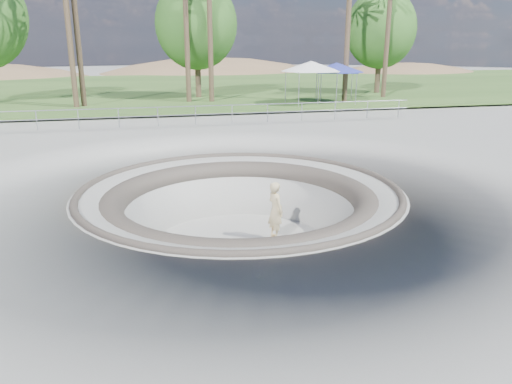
# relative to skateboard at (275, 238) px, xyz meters

# --- Properties ---
(ground) EXTENTS (180.00, 180.00, 0.00)m
(ground) POSITION_rel_skateboard_xyz_m (-1.23, -0.15, 1.83)
(ground) COLOR #9C9B97
(ground) RESTS_ON ground
(skate_bowl) EXTENTS (14.00, 14.00, 4.10)m
(skate_bowl) POSITION_rel_skateboard_xyz_m (-1.23, -0.15, 0.00)
(skate_bowl) COLOR #9C9B97
(skate_bowl) RESTS_ON ground
(grass_strip) EXTENTS (180.00, 36.00, 0.12)m
(grass_strip) POSITION_rel_skateboard_xyz_m (-1.23, 33.85, 2.05)
(grass_strip) COLOR #335723
(grass_strip) RESTS_ON ground
(distant_hills) EXTENTS (103.20, 45.00, 28.60)m
(distant_hills) POSITION_rel_skateboard_xyz_m (2.55, 57.02, -5.19)
(distant_hills) COLOR brown
(distant_hills) RESTS_ON ground
(safety_railing) EXTENTS (25.00, 0.06, 1.03)m
(safety_railing) POSITION_rel_skateboard_xyz_m (-1.23, 11.85, 2.52)
(safety_railing) COLOR #969A9F
(safety_railing) RESTS_ON ground
(skateboard) EXTENTS (0.83, 0.23, 0.09)m
(skateboard) POSITION_rel_skateboard_xyz_m (0.00, 0.00, 0.00)
(skateboard) COLOR brown
(skateboard) RESTS_ON ground
(skater) EXTENTS (0.64, 0.81, 1.95)m
(skater) POSITION_rel_skateboard_xyz_m (0.00, 0.00, 0.99)
(skater) COLOR #D1BB87
(skater) RESTS_ON skateboard
(canopy_white) EXTENTS (5.77, 5.77, 2.91)m
(canopy_white) POSITION_rel_skateboard_xyz_m (7.54, 18.42, 4.66)
(canopy_white) COLOR #969A9F
(canopy_white) RESTS_ON ground
(canopy_blue) EXTENTS (5.24, 5.24, 2.77)m
(canopy_blue) POSITION_rel_skateboard_xyz_m (9.60, 18.90, 4.53)
(canopy_blue) COLOR #969A9F
(canopy_blue) RESTS_ON ground
(bushy_tree_mid) EXTENTS (6.18, 5.62, 8.92)m
(bushy_tree_mid) POSITION_rel_skateboard_xyz_m (0.48, 24.55, 7.53)
(bushy_tree_mid) COLOR brown
(bushy_tree_mid) RESTS_ON ground
(bushy_tree_right) EXTENTS (5.86, 5.33, 8.45)m
(bushy_tree_right) POSITION_rel_skateboard_xyz_m (15.72, 24.69, 7.25)
(bushy_tree_right) COLOR brown
(bushy_tree_right) RESTS_ON ground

